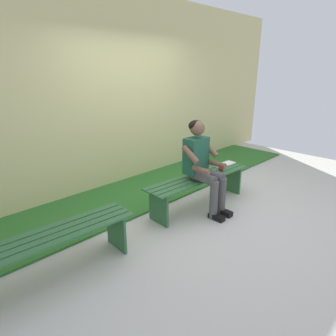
{
  "coord_description": "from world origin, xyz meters",
  "views": [
    {
      "loc": [
        3.06,
        2.43,
        1.9
      ],
      "look_at": [
        0.79,
        0.15,
        0.81
      ],
      "focal_mm": 31.1,
      "sensor_mm": 36.0,
      "label": 1
    }
  ],
  "objects_px": {
    "bench_far": "(44,247)",
    "book_open": "(225,165)",
    "person_seated": "(203,163)",
    "apple": "(221,168)",
    "bench_near": "(199,183)"
  },
  "relations": [
    {
      "from": "bench_far",
      "to": "book_open",
      "type": "relative_size",
      "value": 4.27
    },
    {
      "from": "person_seated",
      "to": "apple",
      "type": "xyz_separation_m",
      "value": [
        -0.49,
        -0.03,
        -0.2
      ]
    },
    {
      "from": "bench_near",
      "to": "apple",
      "type": "xyz_separation_m",
      "value": [
        -0.42,
        0.07,
        0.15
      ]
    },
    {
      "from": "bench_far",
      "to": "apple",
      "type": "xyz_separation_m",
      "value": [
        -2.67,
        0.07,
        0.15
      ]
    },
    {
      "from": "bench_far",
      "to": "person_seated",
      "type": "height_order",
      "value": "person_seated"
    },
    {
      "from": "bench_far",
      "to": "bench_near",
      "type": "bearing_deg",
      "value": -180.0
    },
    {
      "from": "person_seated",
      "to": "apple",
      "type": "distance_m",
      "value": 0.53
    },
    {
      "from": "bench_near",
      "to": "apple",
      "type": "relative_size",
      "value": 21.09
    },
    {
      "from": "book_open",
      "to": "bench_far",
      "type": "bearing_deg",
      "value": 3.49
    },
    {
      "from": "bench_far",
      "to": "book_open",
      "type": "height_order",
      "value": "book_open"
    },
    {
      "from": "person_seated",
      "to": "book_open",
      "type": "relative_size",
      "value": 3.01
    },
    {
      "from": "bench_near",
      "to": "person_seated",
      "type": "distance_m",
      "value": 0.37
    },
    {
      "from": "bench_near",
      "to": "apple",
      "type": "bearing_deg",
      "value": 170.46
    },
    {
      "from": "bench_far",
      "to": "person_seated",
      "type": "bearing_deg",
      "value": 177.34
    },
    {
      "from": "apple",
      "to": "book_open",
      "type": "relative_size",
      "value": 0.2
    }
  ]
}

